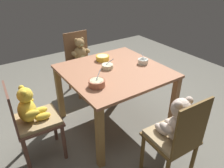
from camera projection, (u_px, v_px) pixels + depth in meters
ground_plane at (114, 123)px, 2.70m from camera, size 5.20×5.20×0.04m
dining_table at (115, 78)px, 2.39m from camera, size 1.05×1.02×0.71m
teddy_chair_near_left at (31, 115)px, 1.96m from camera, size 0.43×0.39×0.84m
teddy_chair_near_front at (176, 129)px, 1.74m from camera, size 0.39×0.38×0.88m
teddy_chair_far_center at (81, 58)px, 3.12m from camera, size 0.40×0.39×0.87m
porridge_bowl_terracotta_near_left at (97, 83)px, 2.02m from camera, size 0.16×0.16×0.14m
porridge_bowl_yellow_far_center at (103, 58)px, 2.55m from camera, size 0.16×0.16×0.06m
porridge_bowl_white_near_right at (143, 61)px, 2.47m from camera, size 0.12×0.12×0.11m
porridge_bowl_cream_center at (107, 66)px, 2.36m from camera, size 0.13×0.12×0.11m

